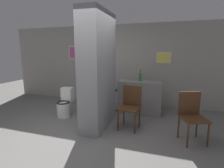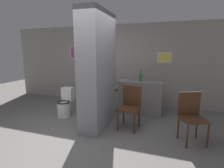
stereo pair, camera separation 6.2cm
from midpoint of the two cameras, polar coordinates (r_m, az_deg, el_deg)
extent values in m
plane|color=slate|center=(3.86, -10.40, -16.44)|extent=(14.00, 14.00, 0.00)
cube|color=gray|center=(5.90, 1.31, 6.33)|extent=(8.00, 0.06, 2.60)
cube|color=beige|center=(6.48, -12.71, 10.01)|extent=(0.36, 0.02, 0.48)
cube|color=#B24C8C|center=(6.47, -12.77, 10.00)|extent=(0.30, 0.01, 0.39)
cube|color=beige|center=(5.60, 16.23, 8.24)|extent=(0.44, 0.02, 0.34)
cube|color=#E0CC4C|center=(5.59, 16.22, 8.24)|extent=(0.36, 0.01, 0.28)
cube|color=gray|center=(3.95, -5.00, 4.13)|extent=(0.45, 1.22, 2.60)
cylinder|color=black|center=(3.81, -9.84, 7.55)|extent=(0.03, 0.40, 0.40)
cylinder|color=red|center=(3.82, -10.05, 7.55)|extent=(0.01, 0.07, 0.07)
cube|color=gray|center=(4.98, 8.69, -4.37)|extent=(1.19, 0.44, 0.93)
cylinder|color=white|center=(4.92, -15.93, -8.15)|extent=(0.35, 0.35, 0.39)
torus|color=black|center=(4.86, -16.05, -5.83)|extent=(0.34, 0.34, 0.04)
cube|color=white|center=(5.00, -14.68, -3.24)|extent=(0.31, 0.20, 0.37)
cylinder|color=#4C2D19|center=(3.96, 1.53, -11.86)|extent=(0.04, 0.04, 0.46)
cylinder|color=#4C2D19|center=(3.84, 7.00, -12.65)|extent=(0.04, 0.04, 0.46)
cylinder|color=#4C2D19|center=(4.29, 3.48, -10.03)|extent=(0.04, 0.04, 0.46)
cylinder|color=#4C2D19|center=(4.19, 8.52, -10.68)|extent=(0.04, 0.04, 0.46)
cube|color=#4C2D19|center=(3.98, 5.19, -7.95)|extent=(0.48, 0.48, 0.04)
cube|color=#4C2D19|center=(4.10, 6.15, -3.77)|extent=(0.44, 0.07, 0.47)
cylinder|color=#4C2D19|center=(3.57, 23.04, -15.35)|extent=(0.04, 0.04, 0.46)
cylinder|color=#4C2D19|center=(3.75, 28.46, -14.51)|extent=(0.04, 0.04, 0.46)
cylinder|color=#4C2D19|center=(3.89, 20.44, -13.01)|extent=(0.04, 0.04, 0.46)
cylinder|color=#4C2D19|center=(4.05, 25.53, -12.39)|extent=(0.04, 0.04, 0.46)
cube|color=#4C2D19|center=(3.72, 24.67, -10.28)|extent=(0.57, 0.57, 0.04)
cube|color=#4C2D19|center=(3.81, 23.51, -5.70)|extent=(0.42, 0.19, 0.47)
torus|color=black|center=(5.44, -8.17, -4.62)|extent=(0.64, 0.04, 0.64)
torus|color=black|center=(5.12, 1.09, -5.49)|extent=(0.64, 0.04, 0.64)
cylinder|color=#194C8C|center=(5.22, -3.71, -3.30)|extent=(0.84, 0.04, 0.04)
cylinder|color=#194C8C|center=(5.30, -6.00, -3.11)|extent=(0.03, 0.03, 0.33)
cylinder|color=#194C8C|center=(5.09, 0.60, -3.65)|extent=(0.03, 0.03, 0.30)
cube|color=black|center=(5.26, -6.04, -1.14)|extent=(0.16, 0.06, 0.04)
cylinder|color=#262626|center=(5.05, 0.61, -1.99)|extent=(0.03, 0.42, 0.03)
cylinder|color=#267233|center=(4.90, 8.83, 2.18)|extent=(0.08, 0.08, 0.21)
cylinder|color=#267233|center=(4.88, 8.89, 3.94)|extent=(0.03, 0.03, 0.09)
sphere|color=#333333|center=(4.87, 8.90, 4.58)|extent=(0.03, 0.03, 0.03)
camera|label=1|loc=(0.03, -90.41, -0.08)|focal=28.00mm
camera|label=2|loc=(0.03, 89.59, 0.08)|focal=28.00mm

